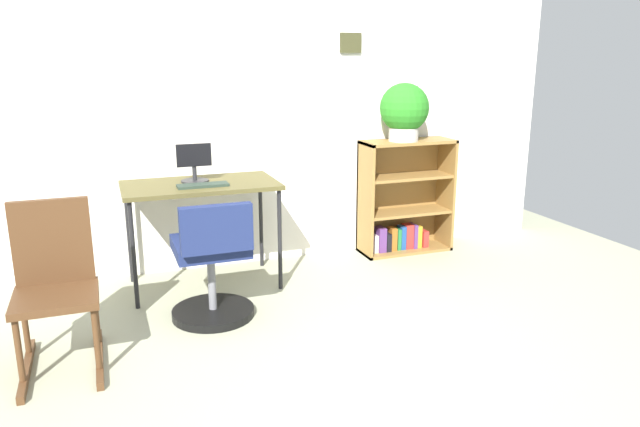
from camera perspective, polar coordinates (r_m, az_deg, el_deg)
The scene contains 9 objects.
ground_plane at distance 3.10m, azimuth 4.37°, elevation -16.62°, with size 6.24×6.24×0.00m, color #989A7F.
wall_back at distance 4.69m, azimuth -6.50°, elevation 10.66°, with size 5.20×0.12×2.56m.
desk at distance 4.26m, azimuth -11.30°, elevation 2.05°, with size 1.06×0.59×0.76m.
monitor at distance 4.27m, azimuth -11.87°, elevation 4.61°, with size 0.24×0.19×0.27m.
keyboard at distance 4.13m, azimuth -11.08°, elevation 2.65°, with size 0.34×0.12×0.02m, color #27362C.
office_chair at distance 3.77m, azimuth -10.18°, elevation -5.11°, with size 0.52×0.55×0.79m.
rocking_chair at distance 3.47m, azimuth -23.86°, elevation -6.15°, with size 0.42×0.64×0.88m.
bookshelf_low at distance 5.09m, azimuth 7.85°, elevation 1.09°, with size 0.77×0.30×0.94m.
potted_plant_on_shelf at distance 4.90m, azimuth 8.02°, elevation 9.70°, with size 0.39×0.39×0.46m.
Camera 1 is at (-1.13, -2.39, 1.62)m, focal length 33.65 mm.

